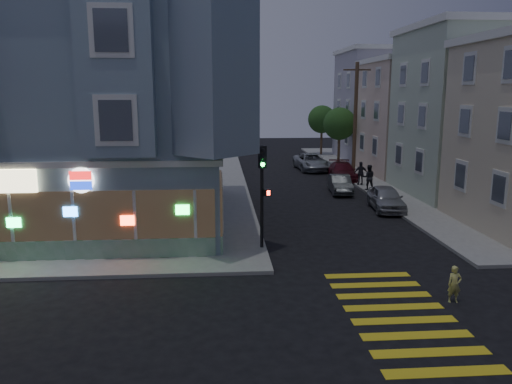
{
  "coord_description": "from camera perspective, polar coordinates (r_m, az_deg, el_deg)",
  "views": [
    {
      "loc": [
        0.98,
        -15.79,
        6.75
      ],
      "look_at": [
        2.56,
        5.12,
        2.58
      ],
      "focal_mm": 35.0,
      "sensor_mm": 36.0,
      "label": 1
    }
  ],
  "objects": [
    {
      "name": "parked_car_a",
      "position": [
        30.08,
        14.63,
        -0.7
      ],
      "size": [
        2.03,
        4.3,
        1.42
      ],
      "primitive_type": "imported",
      "rotation": [
        0.0,
        0.0,
        -0.09
      ],
      "color": "#9C9FA4",
      "rests_on": "ground"
    },
    {
      "name": "parked_car_b",
      "position": [
        34.59,
        9.6,
        0.89
      ],
      "size": [
        1.66,
        3.89,
        1.25
      ],
      "primitive_type": "imported",
      "rotation": [
        0.0,
        0.0,
        -0.09
      ],
      "color": "#3A3E40",
      "rests_on": "ground"
    },
    {
      "name": "row_house_d",
      "position": [
        53.14,
        16.31,
        9.35
      ],
      "size": [
        12.0,
        8.6,
        10.5
      ],
      "primitive_type": "cube",
      "color": "#A6A0B0",
      "rests_on": "sidewalk_ne"
    },
    {
      "name": "street_tree_near",
      "position": [
        47.22,
        9.53,
        7.68
      ],
      "size": [
        3.0,
        3.0,
        5.3
      ],
      "color": "#4C3826",
      "rests_on": "sidewalk_ne"
    },
    {
      "name": "pedestrian_b",
      "position": [
        37.12,
        11.89,
        2.1
      ],
      "size": [
        1.0,
        0.42,
        1.71
      ],
      "primitive_type": "imported",
      "rotation": [
        0.0,
        0.0,
        3.14
      ],
      "color": "#242229",
      "rests_on": "sidewalk_ne"
    },
    {
      "name": "traffic_signal",
      "position": [
        21.06,
        0.76,
        1.47
      ],
      "size": [
        0.57,
        0.5,
        4.47
      ],
      "rotation": [
        0.0,
        0.0,
        0.35
      ],
      "color": "black",
      "rests_on": "sidewalk_nw"
    },
    {
      "name": "row_house_b",
      "position": [
        36.81,
        26.17,
        8.01
      ],
      "size": [
        12.0,
        8.6,
        10.5
      ],
      "primitive_type": "cube",
      "color": "beige",
      "rests_on": "sidewalk_ne"
    },
    {
      "name": "pedestrian_a",
      "position": [
        35.31,
        12.75,
        1.64
      ],
      "size": [
        0.96,
        0.82,
        1.75
      ],
      "primitive_type": "imported",
      "rotation": [
        0.0,
        0.0,
        2.94
      ],
      "color": "black",
      "rests_on": "sidewalk_ne"
    },
    {
      "name": "ground",
      "position": [
        17.2,
        -7.39,
        -11.96
      ],
      "size": [
        120.0,
        120.0,
        0.0
      ],
      "primitive_type": "plane",
      "color": "black",
      "rests_on": "ground"
    },
    {
      "name": "parked_car_c",
      "position": [
        39.9,
        9.85,
        2.35
      ],
      "size": [
        2.45,
        4.94,
        1.38
      ],
      "primitive_type": "imported",
      "rotation": [
        0.0,
        0.0,
        -0.11
      ],
      "color": "#50121D",
      "rests_on": "ground"
    },
    {
      "name": "sidewalk_nw",
      "position": [
        41.94,
        -24.45,
        1.08
      ],
      "size": [
        33.0,
        42.0,
        0.15
      ],
      "primitive_type": "cube",
      "color": "gray",
      "rests_on": "ground"
    },
    {
      "name": "parked_car_d",
      "position": [
        44.6,
        6.37,
        3.44
      ],
      "size": [
        2.82,
        5.5,
        1.48
      ],
      "primitive_type": "imported",
      "rotation": [
        0.0,
        0.0,
        0.07
      ],
      "color": "#A0A5AA",
      "rests_on": "ground"
    },
    {
      "name": "sidewalk_ne",
      "position": [
        45.1,
        24.99,
        1.68
      ],
      "size": [
        24.0,
        42.0,
        0.15
      ],
      "primitive_type": "cube",
      "color": "gray",
      "rests_on": "ground"
    },
    {
      "name": "street_tree_far",
      "position": [
        55.02,
        7.54,
        8.22
      ],
      "size": [
        3.0,
        3.0,
        5.3
      ],
      "color": "#4C3826",
      "rests_on": "sidewalk_ne"
    },
    {
      "name": "row_house_c",
      "position": [
        44.84,
        20.29,
        7.88
      ],
      "size": [
        12.0,
        8.6,
        9.0
      ],
      "primitive_type": "cube",
      "color": "beige",
      "rests_on": "sidewalk_ne"
    },
    {
      "name": "corner_building",
      "position": [
        27.68,
        -19.15,
        8.71
      ],
      "size": [
        14.6,
        14.6,
        11.4
      ],
      "color": "slate",
      "rests_on": "sidewalk_nw"
    },
    {
      "name": "running_child",
      "position": [
        17.78,
        21.74,
        -9.77
      ],
      "size": [
        0.46,
        0.32,
        1.23
      ],
      "primitive_type": "imported",
      "rotation": [
        0.0,
        0.0,
        -0.05
      ],
      "color": "#D6D56D",
      "rests_on": "ground"
    },
    {
      "name": "utility_pole",
      "position": [
        41.33,
        11.28,
        8.33
      ],
      "size": [
        2.2,
        0.3,
        9.0
      ],
      "color": "#4C3826",
      "rests_on": "sidewalk_ne"
    },
    {
      "name": "fire_hydrant",
      "position": [
        32.71,
        14.16,
        0.03
      ],
      "size": [
        0.47,
        0.27,
        0.82
      ],
      "color": "silver",
      "rests_on": "sidewalk_ne"
    }
  ]
}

